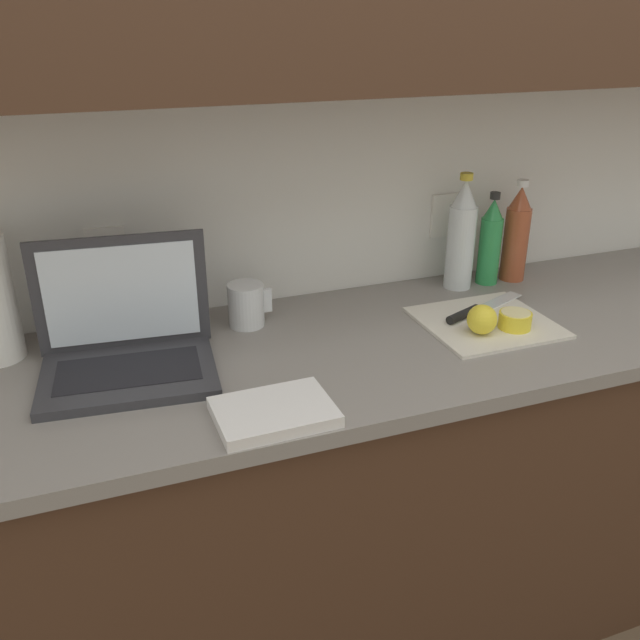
{
  "coord_description": "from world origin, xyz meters",
  "views": [
    {
      "loc": [
        -0.78,
        -1.28,
        1.58
      ],
      "look_at": [
        -0.31,
        -0.01,
        0.96
      ],
      "focal_mm": 38.0,
      "sensor_mm": 36.0,
      "label": 1
    }
  ],
  "objects_px": {
    "lemon_half_cut": "(515,320)",
    "lemon_whole_beside": "(482,319)",
    "laptop": "(126,341)",
    "measuring_cup": "(246,305)",
    "knife": "(473,311)",
    "bottle_green_soda": "(516,235)",
    "cutting_board": "(486,322)",
    "bottle_oil_tall": "(490,242)",
    "bottle_water_clear": "(461,236)"
  },
  "relations": [
    {
      "from": "knife",
      "to": "bottle_oil_tall",
      "type": "distance_m",
      "value": 0.27
    },
    {
      "from": "laptop",
      "to": "bottle_water_clear",
      "type": "relative_size",
      "value": 1.22
    },
    {
      "from": "lemon_whole_beside",
      "to": "knife",
      "type": "bearing_deg",
      "value": 68.05
    },
    {
      "from": "cutting_board",
      "to": "bottle_water_clear",
      "type": "relative_size",
      "value": 0.97
    },
    {
      "from": "lemon_whole_beside",
      "to": "measuring_cup",
      "type": "xyz_separation_m",
      "value": [
        -0.5,
        0.25,
        0.01
      ]
    },
    {
      "from": "lemon_whole_beside",
      "to": "measuring_cup",
      "type": "distance_m",
      "value": 0.56
    },
    {
      "from": "lemon_half_cut",
      "to": "bottle_oil_tall",
      "type": "relative_size",
      "value": 0.3
    },
    {
      "from": "lemon_whole_beside",
      "to": "measuring_cup",
      "type": "height_order",
      "value": "measuring_cup"
    },
    {
      "from": "lemon_whole_beside",
      "to": "bottle_water_clear",
      "type": "xyz_separation_m",
      "value": [
        0.11,
        0.29,
        0.1
      ]
    },
    {
      "from": "cutting_board",
      "to": "bottle_oil_tall",
      "type": "relative_size",
      "value": 1.19
    },
    {
      "from": "knife",
      "to": "bottle_oil_tall",
      "type": "height_order",
      "value": "bottle_oil_tall"
    },
    {
      "from": "cutting_board",
      "to": "measuring_cup",
      "type": "bearing_deg",
      "value": 160.15
    },
    {
      "from": "laptop",
      "to": "bottle_oil_tall",
      "type": "distance_m",
      "value": 1.01
    },
    {
      "from": "laptop",
      "to": "lemon_half_cut",
      "type": "bearing_deg",
      "value": -2.81
    },
    {
      "from": "bottle_green_soda",
      "to": "lemon_whole_beside",
      "type": "bearing_deg",
      "value": -134.6
    },
    {
      "from": "cutting_board",
      "to": "knife",
      "type": "relative_size",
      "value": 1.1
    },
    {
      "from": "lemon_half_cut",
      "to": "measuring_cup",
      "type": "height_order",
      "value": "measuring_cup"
    },
    {
      "from": "bottle_oil_tall",
      "to": "bottle_water_clear",
      "type": "xyz_separation_m",
      "value": [
        -0.09,
        -0.0,
        0.03
      ]
    },
    {
      "from": "cutting_board",
      "to": "bottle_water_clear",
      "type": "height_order",
      "value": "bottle_water_clear"
    },
    {
      "from": "bottle_oil_tall",
      "to": "bottle_water_clear",
      "type": "relative_size",
      "value": 0.81
    },
    {
      "from": "knife",
      "to": "bottle_oil_tall",
      "type": "bearing_deg",
      "value": 27.24
    },
    {
      "from": "lemon_half_cut",
      "to": "measuring_cup",
      "type": "distance_m",
      "value": 0.64
    },
    {
      "from": "cutting_board",
      "to": "measuring_cup",
      "type": "relative_size",
      "value": 2.87
    },
    {
      "from": "knife",
      "to": "lemon_half_cut",
      "type": "bearing_deg",
      "value": -85.88
    },
    {
      "from": "laptop",
      "to": "cutting_board",
      "type": "height_order",
      "value": "laptop"
    },
    {
      "from": "bottle_oil_tall",
      "to": "bottle_water_clear",
      "type": "distance_m",
      "value": 0.1
    },
    {
      "from": "laptop",
      "to": "bottle_green_soda",
      "type": "relative_size",
      "value": 1.35
    },
    {
      "from": "knife",
      "to": "bottle_green_soda",
      "type": "bearing_deg",
      "value": 15.62
    },
    {
      "from": "lemon_whole_beside",
      "to": "bottle_green_soda",
      "type": "relative_size",
      "value": 0.25
    },
    {
      "from": "laptop",
      "to": "lemon_whole_beside",
      "type": "bearing_deg",
      "value": -3.63
    },
    {
      "from": "bottle_oil_tall",
      "to": "measuring_cup",
      "type": "height_order",
      "value": "bottle_oil_tall"
    },
    {
      "from": "cutting_board",
      "to": "bottle_green_soda",
      "type": "relative_size",
      "value": 1.08
    },
    {
      "from": "measuring_cup",
      "to": "bottle_oil_tall",
      "type": "bearing_deg",
      "value": 3.38
    },
    {
      "from": "bottle_green_soda",
      "to": "measuring_cup",
      "type": "bearing_deg",
      "value": -176.98
    },
    {
      "from": "knife",
      "to": "bottle_oil_tall",
      "type": "xyz_separation_m",
      "value": [
        0.17,
        0.19,
        0.1
      ]
    },
    {
      "from": "bottle_green_soda",
      "to": "measuring_cup",
      "type": "height_order",
      "value": "bottle_green_soda"
    },
    {
      "from": "knife",
      "to": "measuring_cup",
      "type": "xyz_separation_m",
      "value": [
        -0.54,
        0.15,
        0.04
      ]
    },
    {
      "from": "laptop",
      "to": "lemon_whole_beside",
      "type": "xyz_separation_m",
      "value": [
        0.79,
        -0.13,
        -0.02
      ]
    },
    {
      "from": "laptop",
      "to": "bottle_green_soda",
      "type": "distance_m",
      "value": 1.09
    },
    {
      "from": "cutting_board",
      "to": "bottle_green_soda",
      "type": "height_order",
      "value": "bottle_green_soda"
    },
    {
      "from": "knife",
      "to": "lemon_half_cut",
      "type": "height_order",
      "value": "lemon_half_cut"
    },
    {
      "from": "laptop",
      "to": "lemon_half_cut",
      "type": "xyz_separation_m",
      "value": [
        0.88,
        -0.13,
        -0.04
      ]
    },
    {
      "from": "knife",
      "to": "lemon_half_cut",
      "type": "relative_size",
      "value": 3.59
    },
    {
      "from": "lemon_half_cut",
      "to": "lemon_whole_beside",
      "type": "distance_m",
      "value": 0.09
    },
    {
      "from": "cutting_board",
      "to": "lemon_half_cut",
      "type": "xyz_separation_m",
      "value": [
        0.04,
        -0.06,
        0.02
      ]
    },
    {
      "from": "lemon_half_cut",
      "to": "measuring_cup",
      "type": "xyz_separation_m",
      "value": [
        -0.59,
        0.25,
        0.02
      ]
    },
    {
      "from": "lemon_whole_beside",
      "to": "measuring_cup",
      "type": "relative_size",
      "value": 0.66
    },
    {
      "from": "measuring_cup",
      "to": "bottle_water_clear",
      "type": "bearing_deg",
      "value": 3.9
    },
    {
      "from": "laptop",
      "to": "measuring_cup",
      "type": "xyz_separation_m",
      "value": [
        0.29,
        0.12,
        -0.01
      ]
    },
    {
      "from": "lemon_whole_beside",
      "to": "bottle_oil_tall",
      "type": "relative_size",
      "value": 0.27
    }
  ]
}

